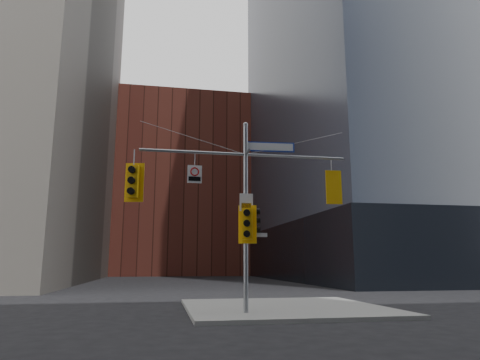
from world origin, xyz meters
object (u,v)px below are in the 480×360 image
object	(u,v)px
traffic_light_east_arm	(332,188)
street_sign_blade	(270,147)
signal_assembly	(246,195)
traffic_light_pole_side	(254,221)
regulatory_sign_arm	(195,174)
traffic_light_pole_front	(247,224)
traffic_light_west_arm	(133,181)

from	to	relation	value
traffic_light_east_arm	street_sign_blade	distance (m)	2.96
signal_assembly	traffic_light_east_arm	world-z (taller)	signal_assembly
traffic_light_pole_side	regulatory_sign_arm	distance (m)	2.84
traffic_light_pole_side	regulatory_sign_arm	bearing A→B (deg)	103.35
traffic_light_pole_front	regulatory_sign_arm	xyz separation A→B (m)	(-1.94, 0.25, 1.86)
signal_assembly	street_sign_blade	world-z (taller)	signal_assembly
traffic_light_east_arm	street_sign_blade	world-z (taller)	street_sign_blade
traffic_light_east_arm	signal_assembly	bearing A→B (deg)	3.16
traffic_light_east_arm	traffic_light_west_arm	bearing A→B (deg)	3.05
traffic_light_pole_side	street_sign_blade	distance (m)	2.97
signal_assembly	traffic_light_pole_side	world-z (taller)	signal_assembly
street_sign_blade	regulatory_sign_arm	bearing A→B (deg)	-175.61
traffic_light_east_arm	regulatory_sign_arm	size ratio (longest dim) A/B	1.97
traffic_light_pole_side	street_sign_blade	world-z (taller)	street_sign_blade
traffic_light_west_arm	traffic_light_pole_front	distance (m)	4.43
traffic_light_pole_side	traffic_light_pole_front	bearing A→B (deg)	142.35
traffic_light_pole_side	regulatory_sign_arm	world-z (taller)	regulatory_sign_arm
signal_assembly	regulatory_sign_arm	world-z (taller)	signal_assembly
traffic_light_pole_side	street_sign_blade	size ratio (longest dim) A/B	0.52
regulatory_sign_arm	traffic_light_pole_side	bearing A→B (deg)	-3.20
signal_assembly	traffic_light_pole_side	size ratio (longest dim) A/B	7.77
signal_assembly	traffic_light_pole_front	xyz separation A→B (m)	(0.00, -0.27, -1.11)
traffic_light_pole_side	traffic_light_east_arm	bearing A→B (deg)	-77.04
traffic_light_west_arm	regulatory_sign_arm	world-z (taller)	traffic_light_west_arm
traffic_light_west_arm	regulatory_sign_arm	xyz separation A→B (m)	(2.22, -0.03, 0.37)
traffic_light_west_arm	traffic_light_east_arm	world-z (taller)	traffic_light_west_arm
signal_assembly	traffic_light_pole_front	distance (m)	1.14
street_sign_blade	traffic_light_pole_front	bearing A→B (deg)	-160.34
signal_assembly	traffic_light_east_arm	distance (m)	3.50
signal_assembly	traffic_light_east_arm	xyz separation A→B (m)	(3.48, 0.00, 0.38)
traffic_light_pole_front	regulatory_sign_arm	world-z (taller)	regulatory_sign_arm
traffic_light_west_arm	street_sign_blade	world-z (taller)	street_sign_blade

